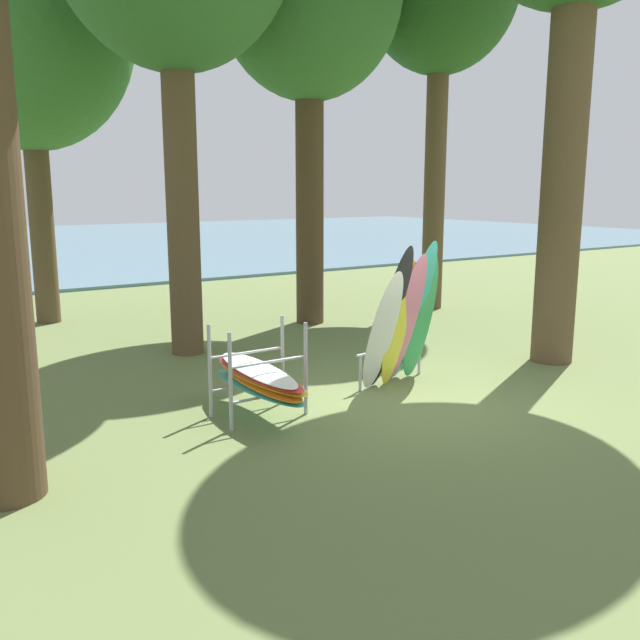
# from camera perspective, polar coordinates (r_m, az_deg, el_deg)

# --- Properties ---
(ground_plane) EXTENTS (80.00, 80.00, 0.00)m
(ground_plane) POSITION_cam_1_polar(r_m,az_deg,el_deg) (9.89, 8.01, -6.56)
(ground_plane) COLOR olive
(lake_water) EXTENTS (80.00, 36.00, 0.10)m
(lake_water) POSITION_cam_1_polar(r_m,az_deg,el_deg) (38.95, -24.41, 5.72)
(lake_water) COLOR slate
(lake_water) RESTS_ON ground
(tree_mid_behind) EXTENTS (4.43, 4.43, 8.85)m
(tree_mid_behind) POSITION_cam_1_polar(r_m,az_deg,el_deg) (16.57, -23.46, 21.58)
(tree_mid_behind) COLOR brown
(tree_mid_behind) RESTS_ON ground
(leaning_board_pile) EXTENTS (1.53, 0.96, 2.23)m
(leaning_board_pile) POSITION_cam_1_polar(r_m,az_deg,el_deg) (10.25, 6.95, -0.02)
(leaning_board_pile) COLOR white
(leaning_board_pile) RESTS_ON ground
(board_storage_rack) EXTENTS (1.15, 2.13, 1.25)m
(board_storage_rack) POSITION_cam_1_polar(r_m,az_deg,el_deg) (8.99, -5.14, -4.83)
(board_storage_rack) COLOR #9EA0A5
(board_storage_rack) RESTS_ON ground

